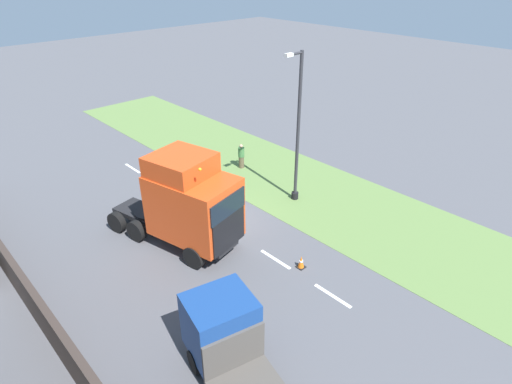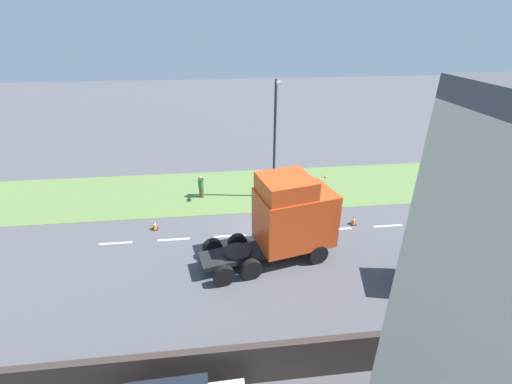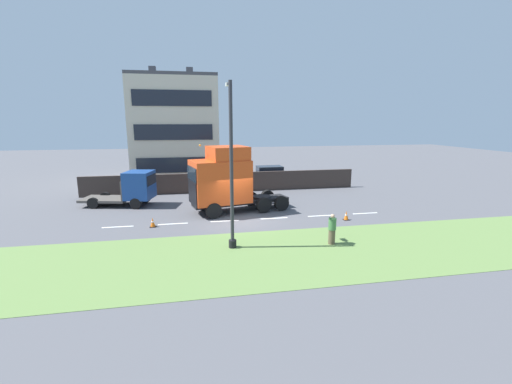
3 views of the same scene
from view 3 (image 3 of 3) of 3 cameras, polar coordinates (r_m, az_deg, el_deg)
The scene contains 12 objects.
ground_plane at distance 21.83m, azimuth -2.85°, elevation -4.72°, with size 120.00×120.00×0.00m, color #515156.
grass_verge at distance 16.24m, azimuth 0.21°, elevation -10.64°, with size 7.00×44.00×0.01m.
lane_markings at distance 21.93m, azimuth -1.03°, elevation -4.62°, with size 0.16×17.80×0.00m.
boundary_wall at distance 30.34m, azimuth -5.28°, elevation 1.63°, with size 0.25×24.00×1.72m.
building_block at distance 37.67m, azimuth -13.25°, elevation 10.14°, with size 8.88×8.41×11.69m.
lorry_cab at distance 23.24m, azimuth -5.32°, elevation 2.02°, with size 3.96×7.11×4.67m.
flatbed_truck at distance 26.72m, azimuth -19.73°, elevation 0.66°, with size 3.23×5.54×2.58m.
parked_car at distance 32.74m, azimuth 2.13°, elevation 2.59°, with size 2.02×4.37×1.96m.
lamp_post at distance 16.42m, azimuth -4.12°, elevation 2.82°, with size 1.31×0.38×8.01m.
pedestrian at distance 17.90m, azimuth 12.56°, elevation -6.14°, with size 0.39×0.39×1.60m.
traffic_cone_lead at distance 22.54m, azimuth 14.81°, elevation -3.83°, with size 0.36×0.36×0.58m.
traffic_cone_trailing at distance 21.28m, azimuth -16.84°, elevation -4.87°, with size 0.36×0.36×0.58m.
Camera 3 is at (-20.72, 2.91, 6.22)m, focal length 24.00 mm.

